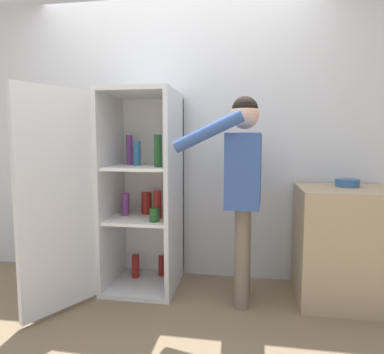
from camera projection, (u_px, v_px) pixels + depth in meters
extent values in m
plane|color=#7A664C|center=(148.00, 326.00, 2.30)|extent=(12.00, 12.00, 0.00)
cube|color=silver|center=(177.00, 137.00, 3.13)|extent=(7.00, 0.06, 2.55)
cube|color=silver|center=(144.00, 283.00, 2.94)|extent=(0.58, 0.61, 0.04)
cube|color=silver|center=(141.00, 93.00, 2.78)|extent=(0.58, 0.61, 0.04)
cube|color=white|center=(152.00, 186.00, 3.14)|extent=(0.58, 0.03, 1.58)
cube|color=silver|center=(112.00, 190.00, 2.91)|extent=(0.04, 0.61, 1.58)
cube|color=silver|center=(175.00, 192.00, 2.81)|extent=(0.04, 0.61, 1.58)
cube|color=white|center=(143.00, 218.00, 2.88)|extent=(0.51, 0.54, 0.02)
cube|color=white|center=(142.00, 167.00, 2.84)|extent=(0.51, 0.54, 0.02)
cube|color=silver|center=(57.00, 201.00, 2.39)|extent=(0.31, 0.54, 1.58)
cylinder|color=maroon|center=(161.00, 266.00, 3.07)|extent=(0.05, 0.05, 0.18)
cylinder|color=maroon|center=(136.00, 266.00, 3.03)|extent=(0.07, 0.07, 0.20)
cylinder|color=maroon|center=(147.00, 203.00, 2.99)|extent=(0.09, 0.09, 0.19)
cylinder|color=#723884|center=(126.00, 204.00, 2.93)|extent=(0.06, 0.06, 0.19)
cylinder|color=#1E5123|center=(158.00, 151.00, 2.71)|extent=(0.06, 0.06, 0.26)
cylinder|color=#723884|center=(130.00, 150.00, 2.97)|extent=(0.05, 0.05, 0.26)
cylinder|color=maroon|center=(158.00, 204.00, 2.82)|extent=(0.06, 0.06, 0.23)
cylinder|color=#1E5123|center=(154.00, 215.00, 2.69)|extent=(0.08, 0.08, 0.11)
cylinder|color=teal|center=(137.00, 153.00, 2.87)|extent=(0.06, 0.06, 0.21)
cylinder|color=#726656|center=(242.00, 258.00, 2.52)|extent=(0.11, 0.11, 0.76)
cylinder|color=#726656|center=(243.00, 251.00, 2.69)|extent=(0.11, 0.11, 0.76)
cube|color=#335193|center=(244.00, 170.00, 2.53)|extent=(0.27, 0.45, 0.54)
sphere|color=#DBAD89|center=(245.00, 115.00, 2.49)|extent=(0.21, 0.21, 0.21)
sphere|color=black|center=(245.00, 109.00, 2.49)|extent=(0.19, 0.19, 0.19)
cylinder|color=#335193|center=(208.00, 132.00, 2.32)|extent=(0.50, 0.11, 0.29)
cylinder|color=#335193|center=(246.00, 171.00, 2.77)|extent=(0.09, 0.09, 0.51)
cube|color=tan|center=(343.00, 245.00, 2.64)|extent=(0.69, 0.61, 0.88)
cylinder|color=#335B8E|center=(347.00, 183.00, 2.66)|extent=(0.18, 0.18, 0.06)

